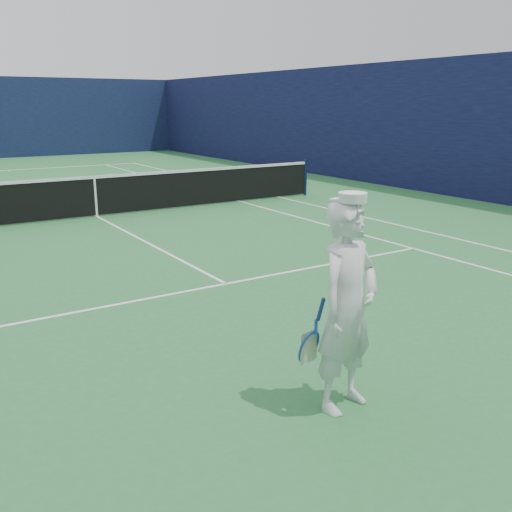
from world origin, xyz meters
The scene contains 5 objects.
ground centered at (0.00, 0.00, 0.00)m, with size 80.00×80.00×0.00m, color #286A36.
court_markings centered at (0.00, 0.00, 0.00)m, with size 11.03×23.83×0.01m.
windscreen_fence centered at (0.00, 0.00, 2.00)m, with size 20.12×36.12×4.00m.
tennis_net centered at (0.00, 0.00, 0.55)m, with size 12.88×0.09×1.07m.
tennis_player centered at (-0.89, -10.15, 0.96)m, with size 0.86×0.60×1.97m.
Camera 1 is at (-4.10, -13.69, 2.69)m, focal length 40.00 mm.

